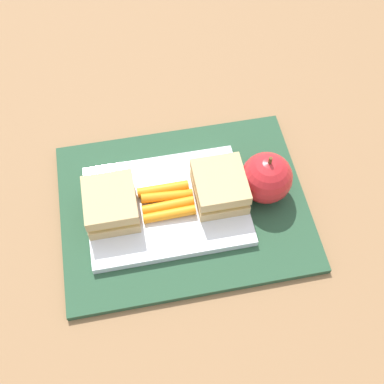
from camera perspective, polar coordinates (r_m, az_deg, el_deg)
ground_plane at (r=0.76m, az=-0.92°, el=-1.82°), size 2.40×2.40×0.00m
lunchbag_mat at (r=0.76m, az=-0.93°, el=-1.63°), size 0.36×0.28×0.01m
food_tray at (r=0.75m, az=-2.83°, el=-1.52°), size 0.23×0.17×0.01m
sandwich_half_left at (r=0.72m, az=-9.03°, el=-1.37°), size 0.07×0.08×0.04m
sandwich_half_right at (r=0.73m, az=3.12°, el=0.59°), size 0.07×0.08×0.04m
carrot_sticks_bundle at (r=0.74m, az=-2.82°, el=-1.02°), size 0.08×0.06×0.02m
apple at (r=0.74m, az=8.27°, el=1.62°), size 0.08×0.08×0.09m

